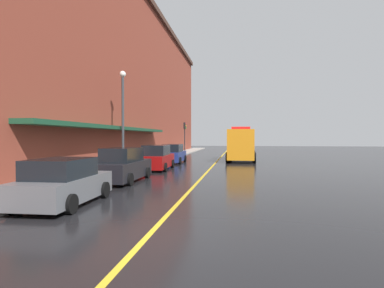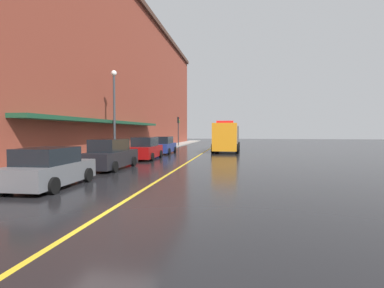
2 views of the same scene
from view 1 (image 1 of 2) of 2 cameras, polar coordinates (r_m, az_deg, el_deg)
name	(u,v)px [view 1 (image 1 of 2)]	position (r m, az deg, el deg)	size (l,w,h in m)	color
ground_plane	(217,161)	(32.44, 4.57, -3.04)	(112.00, 112.00, 0.00)	black
sidewalk_left	(158,160)	(33.44, -6.11, -2.79)	(2.40, 70.00, 0.15)	#9E9B93
lane_center_stripe	(217,161)	(32.44, 4.57, -3.04)	(0.16, 70.00, 0.01)	gold
brick_building_left	(93,77)	(35.27, -17.30, 11.42)	(12.08, 64.00, 17.37)	brown
parked_car_0	(63,183)	(12.32, -22.09, -6.50)	(2.23, 4.39, 1.66)	#595B60
parked_car_1	(124,166)	(17.73, -12.17, -3.84)	(1.96, 4.88, 1.85)	black
parked_car_2	(157,158)	(23.82, -6.31, -2.54)	(2.15, 4.92, 1.84)	maroon
parked_car_3	(173,154)	(29.88, -3.38, -1.83)	(2.00, 4.73, 1.77)	navy
utility_truck	(241,145)	(32.82, 8.85, -0.19)	(2.96, 7.98, 3.39)	orange
parking_meter_0	(129,157)	(22.52, -11.15, -2.25)	(0.14, 0.18, 1.33)	#4C4C51
parking_meter_1	(154,152)	(28.65, -6.82, -1.49)	(0.14, 0.18, 1.33)	#4C4C51
street_lamp_left	(123,109)	(23.10, -12.30, 6.12)	(0.44, 0.44, 6.94)	#33383D
traffic_light_near	(185,132)	(44.08, -1.31, 2.19)	(0.38, 0.36, 4.30)	#232326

